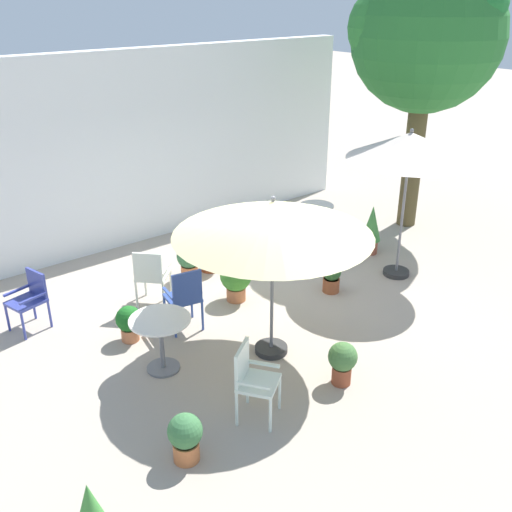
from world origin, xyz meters
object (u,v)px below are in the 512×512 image
(cafe_table_1, at_px, (316,217))
(potted_plant_5, at_px, (332,277))
(patio_chair_1, at_px, (272,232))
(patio_chair_3, at_px, (185,295))
(potted_plant_1, at_px, (236,278))
(cafe_table_0, at_px, (161,334))
(potted_plant_4, at_px, (210,250))
(potted_plant_7, at_px, (372,228))
(patio_chair_0, at_px, (30,296))
(potted_plant_2, at_px, (185,436))
(patio_chair_2, at_px, (151,273))
(potted_plant_6, at_px, (189,260))
(potted_plant_3, at_px, (129,322))
(shade_tree, at_px, (427,35))
(patio_umbrella_0, at_px, (273,219))
(potted_plant_0, at_px, (342,361))
(patio_chair_4, at_px, (252,377))

(cafe_table_1, bearing_deg, potted_plant_5, -126.57)
(patio_chair_1, bearing_deg, patio_chair_3, -156.59)
(potted_plant_1, bearing_deg, patio_chair_1, 30.11)
(cafe_table_0, height_order, potted_plant_4, cafe_table_0)
(potted_plant_5, relative_size, potted_plant_7, 0.55)
(patio_chair_0, distance_m, potted_plant_5, 4.53)
(patio_chair_3, xyz_separation_m, potted_plant_2, (-1.37, -2.14, -0.25))
(cafe_table_1, xyz_separation_m, patio_chair_2, (-3.62, -0.17, 0.02))
(potted_plant_6, xyz_separation_m, potted_plant_7, (3.18, -1.18, 0.14))
(cafe_table_0, height_order, potted_plant_1, cafe_table_0)
(potted_plant_4, height_order, potted_plant_5, potted_plant_4)
(patio_chair_1, xyz_separation_m, potted_plant_3, (-3.29, -0.84, -0.21))
(potted_plant_2, bearing_deg, potted_plant_1, 44.25)
(shade_tree, height_order, potted_plant_4, shade_tree)
(potted_plant_1, distance_m, potted_plant_4, 1.18)
(potted_plant_2, height_order, potted_plant_7, potted_plant_7)
(shade_tree, bearing_deg, patio_umbrella_0, -160.55)
(patio_umbrella_0, height_order, potted_plant_5, patio_umbrella_0)
(shade_tree, relative_size, potted_plant_7, 5.51)
(potted_plant_0, bearing_deg, cafe_table_1, 50.13)
(cafe_table_0, bearing_deg, potted_plant_6, 49.33)
(potted_plant_3, bearing_deg, patio_chair_1, 14.38)
(shade_tree, xyz_separation_m, potted_plant_7, (-1.76, -0.54, -3.17))
(potted_plant_7, bearing_deg, potted_plant_1, 177.52)
(patio_chair_2, bearing_deg, potted_plant_1, -31.14)
(patio_chair_1, height_order, potted_plant_5, patio_chair_1)
(potted_plant_2, relative_size, potted_plant_5, 1.09)
(potted_plant_1, relative_size, potted_plant_7, 0.73)
(potted_plant_7, bearing_deg, potted_plant_6, 159.64)
(potted_plant_2, relative_size, potted_plant_7, 0.60)
(patio_chair_3, height_order, potted_plant_1, patio_chair_3)
(patio_chair_2, xyz_separation_m, potted_plant_2, (-1.36, -3.06, -0.24))
(potted_plant_2, relative_size, potted_plant_3, 1.07)
(patio_chair_1, xyz_separation_m, patio_chair_4, (-2.96, -3.13, 0.03))
(potted_plant_2, bearing_deg, patio_chair_2, 66.04)
(shade_tree, relative_size, potted_plant_2, 9.13)
(shade_tree, relative_size, potted_plant_4, 7.56)
(patio_chair_4, relative_size, potted_plant_7, 0.99)
(cafe_table_0, distance_m, potted_plant_0, 2.27)
(cafe_table_0, relative_size, patio_chair_3, 0.80)
(potted_plant_3, bearing_deg, cafe_table_1, 10.79)
(potted_plant_0, bearing_deg, potted_plant_4, 81.09)
(cafe_table_1, bearing_deg, patio_chair_3, -163.22)
(patio_chair_4, bearing_deg, potted_plant_0, -10.01)
(shade_tree, height_order, potted_plant_3, shade_tree)
(cafe_table_1, xyz_separation_m, patio_chair_3, (-3.61, -1.09, 0.03))
(shade_tree, height_order, potted_plant_2, shade_tree)
(patio_umbrella_0, bearing_deg, patio_chair_4, -139.85)
(patio_chair_1, bearing_deg, patio_chair_0, 175.40)
(patio_chair_1, height_order, potted_plant_0, patio_chair_1)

